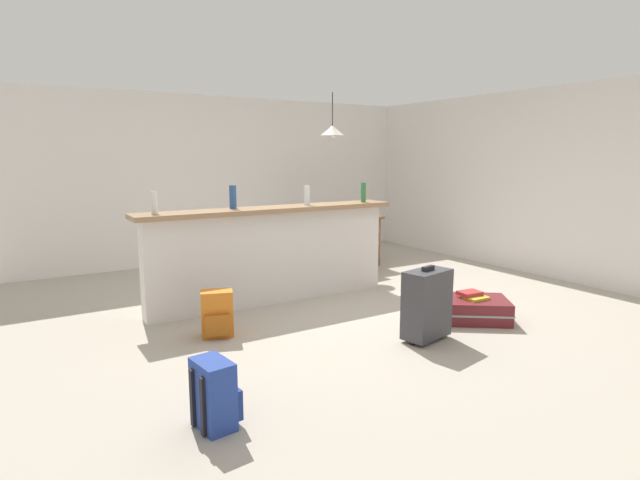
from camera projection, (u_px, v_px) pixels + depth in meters
name	position (u px, v px, depth m)	size (l,w,h in m)	color
ground_plane	(344.00, 305.00, 5.67)	(13.00, 13.00, 0.05)	#ADA393
wall_back	(235.00, 179.00, 8.02)	(6.60, 0.10, 2.50)	silver
wall_right	(509.00, 181.00, 7.29)	(0.10, 6.00, 2.50)	silver
partition_half_wall	(272.00, 257.00, 5.62)	(2.80, 0.20, 1.01)	silver
bar_countertop	(272.00, 209.00, 5.53)	(2.96, 0.40, 0.05)	#93704C
bottle_white	(154.00, 203.00, 4.89)	(0.06, 0.06, 0.22)	silver
bottle_blue	(233.00, 197.00, 5.36)	(0.07, 0.07, 0.25)	#284C89
bottle_clear	(307.00, 195.00, 5.75)	(0.06, 0.06, 0.22)	silver
bottle_green	(363.00, 192.00, 6.10)	(0.06, 0.06, 0.24)	#2D6B38
dining_table	(338.00, 222.00, 7.48)	(1.10, 0.80, 0.74)	brown
dining_chair_near_partition	(355.00, 236.00, 7.04)	(0.43, 0.43, 0.93)	#9E754C
pendant_lamp	(332.00, 131.00, 7.29)	(0.34, 0.34, 0.65)	black
suitcase_flat_maroon	(472.00, 309.00, 5.05)	(0.86, 0.81, 0.22)	maroon
backpack_orange	(217.00, 315.00, 4.59)	(0.32, 0.30, 0.42)	orange
suitcase_upright_charcoal	(427.00, 304.00, 4.47)	(0.48, 0.32, 0.67)	#38383D
backpack_blue	(215.00, 395.00, 3.05)	(0.27, 0.30, 0.42)	#233D93
book_stack	(473.00, 295.00, 5.03)	(0.24, 0.26, 0.06)	gold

